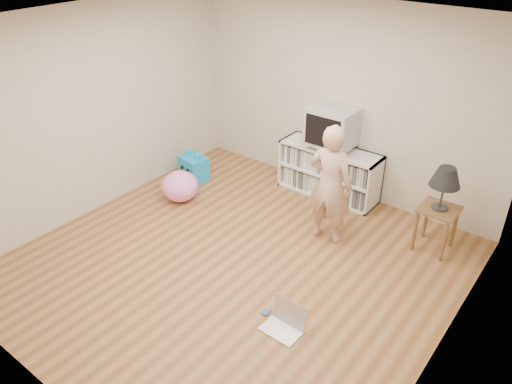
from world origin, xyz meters
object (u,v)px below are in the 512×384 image
object	(u,v)px
crt_tv	(333,126)
side_table	(437,218)
media_unit	(330,171)
plush_blue	(194,168)
person	(330,185)
table_lamp	(446,178)
dvd_deck	(331,146)
laptop	(286,322)
plush_pink	(180,186)

from	to	relation	value
crt_tv	side_table	size ratio (longest dim) A/B	1.09
media_unit	plush_blue	bearing A→B (deg)	-154.73
person	table_lamp	bearing A→B (deg)	-157.93
media_unit	dvd_deck	world-z (taller)	dvd_deck
plush_blue	crt_tv	bearing A→B (deg)	35.66
table_lamp	laptop	distance (m)	2.37
crt_tv	plush_pink	xyz separation A→B (m)	(-1.51, -1.37, -0.81)
dvd_deck	plush_pink	xyz separation A→B (m)	(-1.51, -1.38, -0.53)
dvd_deck	table_lamp	bearing A→B (deg)	-12.76
side_table	plush_pink	bearing A→B (deg)	-162.25
crt_tv	side_table	distance (m)	1.78
person	laptop	bearing A→B (deg)	101.53
table_lamp	plush_blue	bearing A→B (deg)	-172.38
media_unit	person	distance (m)	1.16
dvd_deck	person	world-z (taller)	person
table_lamp	person	world-z (taller)	person
dvd_deck	laptop	size ratio (longest dim) A/B	1.16
dvd_deck	person	distance (m)	1.08
media_unit	table_lamp	bearing A→B (deg)	-13.29
plush_blue	laptop	bearing A→B (deg)	-19.81
media_unit	plush_pink	bearing A→B (deg)	-137.37
dvd_deck	table_lamp	distance (m)	1.69
laptop	plush_pink	world-z (taller)	plush_pink
laptop	table_lamp	bearing A→B (deg)	75.28
side_table	plush_blue	distance (m)	3.46
media_unit	side_table	xyz separation A→B (m)	(1.63, -0.39, 0.07)
side_table	table_lamp	xyz separation A→B (m)	(-0.00, 0.00, 0.53)
dvd_deck	laptop	world-z (taller)	dvd_deck
laptop	plush_pink	distance (m)	2.75
dvd_deck	crt_tv	xyz separation A→B (m)	(0.00, -0.00, 0.29)
dvd_deck	plush_pink	distance (m)	2.11
media_unit	dvd_deck	size ratio (longest dim) A/B	3.11
crt_tv	table_lamp	size ratio (longest dim) A/B	1.17
dvd_deck	crt_tv	bearing A→B (deg)	-90.00
table_lamp	plush_pink	bearing A→B (deg)	-162.25
person	plush_blue	distance (m)	2.38
crt_tv	person	distance (m)	1.11
crt_tv	laptop	bearing A→B (deg)	-68.05
dvd_deck	plush_blue	distance (m)	2.04
crt_tv	person	world-z (taller)	person
plush_blue	table_lamp	bearing A→B (deg)	18.50
media_unit	table_lamp	world-z (taller)	table_lamp
plush_pink	media_unit	bearing A→B (deg)	42.63
person	plush_pink	distance (m)	2.16
side_table	person	size ratio (longest dim) A/B	0.37
side_table	laptop	xyz separation A→B (m)	(-0.64, -2.11, -0.35)
side_table	table_lamp	world-z (taller)	table_lamp
plush_blue	plush_pink	xyz separation A→B (m)	(0.27, -0.55, 0.02)
crt_tv	plush_pink	world-z (taller)	crt_tv
media_unit	laptop	size ratio (longest dim) A/B	3.62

